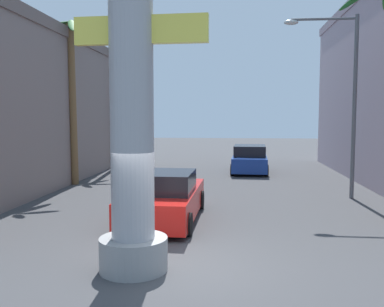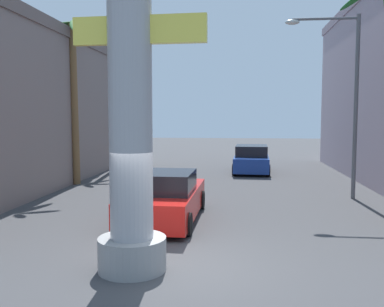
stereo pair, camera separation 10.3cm
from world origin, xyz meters
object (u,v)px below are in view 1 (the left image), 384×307
at_px(palm_tree_far_left, 116,75).
at_px(palm_tree_mid_left, 72,86).
at_px(street_lamp, 343,87).
at_px(car_lead, 164,198).
at_px(pedestrian_far_left, 124,157).
at_px(neon_sign_pole, 132,67).
at_px(car_far, 250,160).

xyz_separation_m(palm_tree_far_left, palm_tree_mid_left, (-0.18, -6.86, -1.15)).
xyz_separation_m(street_lamp, palm_tree_far_left, (-11.55, 9.12, 1.46)).
xyz_separation_m(car_lead, pedestrian_far_left, (-3.97, 10.24, 0.27)).
height_order(neon_sign_pole, street_lamp, neon_sign_pole).
bearing_deg(car_far, pedestrian_far_left, -166.79).
relative_size(neon_sign_pole, palm_tree_mid_left, 1.28).
bearing_deg(palm_tree_far_left, neon_sign_pole, -73.34).
relative_size(palm_tree_far_left, pedestrian_far_left, 5.28).
bearing_deg(palm_tree_far_left, palm_tree_mid_left, -91.50).
height_order(palm_tree_far_left, pedestrian_far_left, palm_tree_far_left).
bearing_deg(pedestrian_far_left, street_lamp, -29.92).
bearing_deg(street_lamp, pedestrian_far_left, 150.08).
xyz_separation_m(neon_sign_pole, palm_tree_mid_left, (-5.49, 10.90, 0.45)).
height_order(neon_sign_pole, palm_tree_mid_left, neon_sign_pole).
distance_m(car_far, palm_tree_mid_left, 10.70).
xyz_separation_m(car_lead, palm_tree_far_left, (-5.24, 13.44, 5.10)).
distance_m(palm_tree_far_left, palm_tree_mid_left, 6.96).
xyz_separation_m(car_far, palm_tree_far_left, (-8.25, 1.57, 5.07)).
bearing_deg(street_lamp, car_lead, -145.58).
bearing_deg(car_lead, pedestrian_far_left, 111.17).
bearing_deg(car_far, neon_sign_pole, -100.29).
bearing_deg(pedestrian_far_left, palm_tree_mid_left, -111.66).
xyz_separation_m(palm_tree_far_left, pedestrian_far_left, (1.27, -3.20, -4.84)).
height_order(car_lead, pedestrian_far_left, pedestrian_far_left).
xyz_separation_m(street_lamp, palm_tree_mid_left, (-11.73, 2.26, 0.32)).
relative_size(neon_sign_pole, street_lamp, 1.38).
relative_size(palm_tree_far_left, palm_tree_mid_left, 1.14).
xyz_separation_m(street_lamp, pedestrian_far_left, (-10.28, 5.91, -3.37)).
distance_m(car_far, palm_tree_far_left, 9.81).
distance_m(car_lead, car_far, 12.26).
bearing_deg(street_lamp, palm_tree_mid_left, 169.12).
bearing_deg(palm_tree_mid_left, car_far, 32.13).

